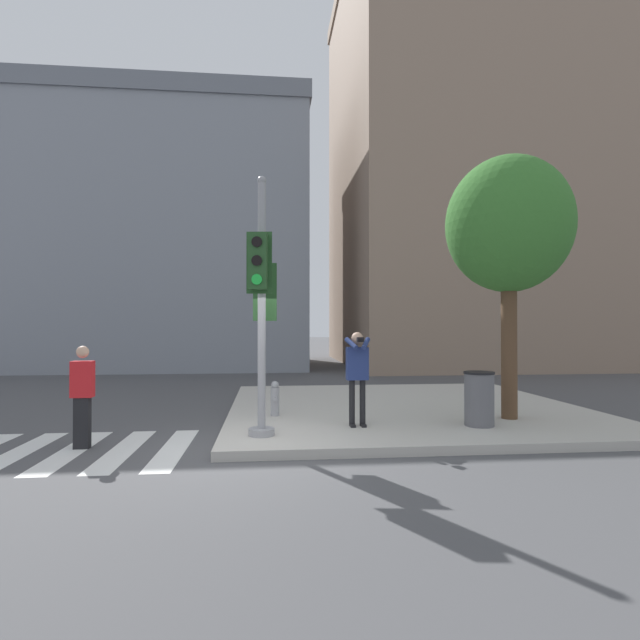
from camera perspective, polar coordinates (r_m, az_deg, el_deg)
ground_plane at (r=8.26m, az=-8.40°, el=-14.82°), size 160.00×160.00×0.00m
sidewalk_corner at (r=12.08m, az=9.46°, el=-9.91°), size 8.00×8.00×0.16m
traffic_signal_pole at (r=8.55m, az=-6.64°, el=2.46°), size 0.51×1.17×4.42m
person_photographer at (r=9.33m, az=4.29°, el=-5.63°), size 0.50×0.53×1.74m
pedestrian_distant at (r=9.18m, az=-25.51°, el=-7.63°), size 0.34×0.20×1.69m
street_tree at (r=10.91m, az=20.75°, el=9.99°), size 2.49×2.49×5.28m
fire_hydrant at (r=10.50m, az=-5.17°, el=-8.93°), size 0.18×0.24×0.71m
trash_bin at (r=9.85m, az=17.73°, el=-8.55°), size 0.56×0.56×1.01m
building_left at (r=27.47m, az=-21.27°, el=8.47°), size 18.14×9.73×12.70m
building_right at (r=29.86m, az=17.34°, el=16.51°), size 14.76×13.41×21.62m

